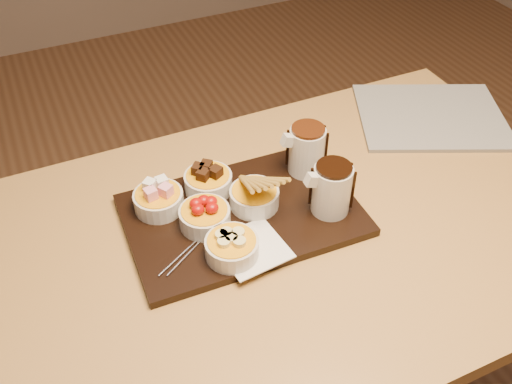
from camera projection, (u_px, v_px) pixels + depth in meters
name	position (u px, v px, depth m)	size (l,w,h in m)	color
dining_table	(303.00, 256.00, 1.21)	(1.20, 0.80, 0.75)	#A97D3E
serving_board	(242.00, 215.00, 1.15)	(0.46, 0.30, 0.02)	black
napkin	(252.00, 248.00, 1.07)	(0.12, 0.12, 0.00)	white
bowl_marshmallows	(159.00, 201.00, 1.14)	(0.10, 0.10, 0.04)	beige
bowl_cake	(208.00, 182.00, 1.18)	(0.10, 0.10, 0.04)	beige
bowl_strawberries	(205.00, 217.00, 1.10)	(0.10, 0.10, 0.04)	beige
bowl_biscotti	(254.00, 198.00, 1.15)	(0.10, 0.10, 0.04)	beige
bowl_bananas	(232.00, 248.00, 1.04)	(0.10, 0.10, 0.04)	beige
pitcher_dark_chocolate	(332.00, 190.00, 1.11)	(0.08, 0.08, 0.11)	silver
pitcher_milk_chocolate	(307.00, 151.00, 1.21)	(0.08, 0.08, 0.11)	silver
fondue_skewers	(205.00, 233.00, 1.09)	(0.26, 0.03, 0.01)	silver
newspaper	(431.00, 116.00, 1.42)	(0.35, 0.28, 0.01)	beige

